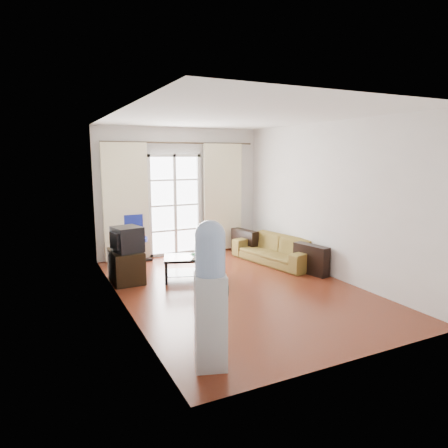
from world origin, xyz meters
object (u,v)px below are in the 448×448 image
Objects in this scene: tv_stand at (126,266)px; crt_tv at (126,239)px; sofa at (275,250)px; water_cooler at (210,292)px; task_chair at (136,249)px; coffee_table at (194,264)px.

tv_stand is 1.37× the size of crt_tv.
water_cooler is (-2.78, -3.09, 0.52)m from sofa.
crt_tv is at bearing 110.50° from water_cooler.
crt_tv is 1.40m from task_chair.
tv_stand reaches higher than coffee_table.
water_cooler is at bearing -90.53° from task_chair.
coffee_table is 1.21m from crt_tv.
coffee_table is 1.54× the size of tv_stand.
coffee_table is 1.67m from task_chair.
water_cooler is (-0.29, -4.34, 0.51)m from task_chair.
crt_tv is at bearing -106.32° from task_chair.
tv_stand is at bearing 160.39° from coffee_table.
task_chair is (-2.48, 1.25, 0.01)m from sofa.
sofa is 2.66× the size of tv_stand.
crt_tv is 0.57× the size of task_chair.
sofa is 1.29× the size of water_cooler.
water_cooler reaches higher than task_chair.
coffee_table is at bearing -20.42° from tv_stand.
crt_tv is (-1.07, 0.30, 0.49)m from coffee_table.
tv_stand is at bearing -103.28° from sofa.
sofa is at bearing 65.83° from water_cooler.
task_chair reaches higher than coffee_table.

